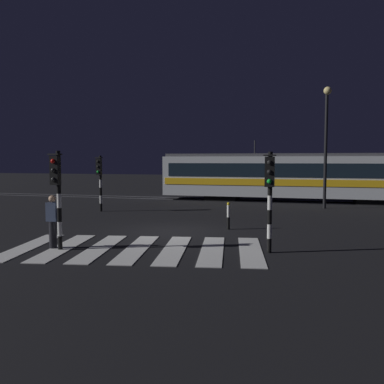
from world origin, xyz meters
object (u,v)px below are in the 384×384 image
Objects in this scene: traffic_light_corner_near_right at (270,187)px; street_lamp_trackside_right at (326,133)px; traffic_light_kerb_mid_left at (57,185)px; tram at (294,176)px; bollard_island_edge at (228,216)px; pedestrian_waiting_at_kerb at (53,221)px; traffic_light_corner_far_left at (100,175)px.

traffic_light_corner_near_right is 13.07m from street_lamp_trackside_right.
street_lamp_trackside_right is at bearing 59.05° from traffic_light_kerb_mid_left.
street_lamp_trackside_right is at bearing 80.97° from traffic_light_corner_near_right.
traffic_light_kerb_mid_left is at bearing -120.95° from street_lamp_trackside_right.
tram is at bearing 69.86° from traffic_light_kerb_mid_left.
traffic_light_corner_near_right is at bearing -63.74° from bollard_island_edge.
traffic_light_corner_near_right reaches higher than pedestrian_waiting_at_kerb.
street_lamp_trackside_right is at bearing 65.02° from bollard_island_edge.
traffic_light_kerb_mid_left reaches higher than traffic_light_corner_far_left.
pedestrian_waiting_at_kerb is at bearing 146.44° from traffic_light_kerb_mid_left.
traffic_light_corner_near_right is 0.99× the size of traffic_light_kerb_mid_left.
traffic_light_corner_far_left is 0.99× the size of traffic_light_corner_near_right.
tram reaches higher than traffic_light_kerb_mid_left.
street_lamp_trackside_right is 10.26m from bollard_island_edge.
pedestrian_waiting_at_kerb reaches higher than bollard_island_edge.
pedestrian_waiting_at_kerb is (3.14, -9.21, -1.14)m from traffic_light_corner_far_left.
tram is (10.04, 8.47, -0.26)m from traffic_light_corner_far_left.
tram is (6.57, 17.90, -0.30)m from traffic_light_kerb_mid_left.
traffic_light_corner_far_left is 0.17× the size of tram.
pedestrian_waiting_at_kerb is (-0.34, 0.22, -1.18)m from traffic_light_kerb_mid_left.
traffic_light_corner_near_right is 4.77m from bollard_island_edge.
traffic_light_kerb_mid_left is at bearing -69.76° from traffic_light_corner_far_left.
tram is at bearing 68.67° from pedestrian_waiting_at_kerb.
pedestrian_waiting_at_kerb is (-8.75, -13.81, -3.50)m from street_lamp_trackside_right.
traffic_light_corner_near_right is (9.87, -8.10, 0.01)m from traffic_light_corner_far_left.
bollard_island_edge is (-2.01, 4.06, -1.47)m from traffic_light_corner_near_right.
traffic_light_kerb_mid_left is 0.17× the size of tram.
traffic_light_corner_near_right is 2.78× the size of bollard_island_edge.
traffic_light_corner_near_right reaches higher than bollard_island_edge.
street_lamp_trackside_right is 6.17× the size of bollard_island_edge.
street_lamp_trackside_right is at bearing 57.64° from pedestrian_waiting_at_kerb.
traffic_light_corner_far_left reaches higher than pedestrian_waiting_at_kerb.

